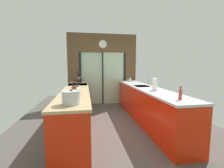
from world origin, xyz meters
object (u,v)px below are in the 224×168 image
Objects in this scene: knife_block at (74,90)px; stand_mixer at (79,78)px; soap_bottle at (180,94)px; mixing_bowl_near at (73,97)px; mixing_bowl_mid at (76,90)px; stock_pot at (71,98)px; oven_range at (78,99)px; kettle at (130,79)px; paper_towel_roll at (155,85)px; mixing_bowl_far at (77,87)px.

stand_mixer is (-0.00, 2.49, 0.06)m from knife_block.
mixing_bowl_near is at bearing 168.83° from soap_bottle.
stock_pot is (0.00, -1.15, 0.06)m from mixing_bowl_mid.
stock_pot and soap_bottle have the same top height.
mixing_bowl_near reaches higher than oven_range.
stand_mixer is at bearing 172.75° from kettle.
mixing_bowl_mid is at bearing 147.38° from soap_bottle.
stand_mixer is at bearing 90.00° from knife_block.
knife_block is at bearing -128.23° from kettle.
stand_mixer is 1.87× the size of soap_bottle.
oven_range is 1.93m from knife_block.
paper_towel_roll is at bearing 28.87° from stock_pot.
stock_pot is at bearing -90.00° from knife_block.
mixing_bowl_near is at bearing 90.00° from stock_pot.
mixing_bowl_far is 1.46m from stand_mixer.
knife_block is (0.00, 0.30, 0.07)m from mixing_bowl_near.
mixing_bowl_mid is (0.00, 0.79, 0.00)m from mixing_bowl_near.
stock_pot is (0.00, -1.70, 0.06)m from mixing_bowl_far.
oven_range is at bearing 125.80° from soap_bottle.
oven_range is at bearing -91.63° from stand_mixer.
mixing_bowl_far is 0.37× the size of stand_mixer.
kettle is 1.94m from paper_towel_roll.
stand_mixer is at bearing 119.54° from soap_bottle.
knife_block is 1.81m from paper_towel_roll.
mixing_bowl_mid is 1.79m from paper_towel_roll.
mixing_bowl_near is 1.89m from paper_towel_roll.
mixing_bowl_near is 0.31m from knife_block.
stock_pot is at bearing -89.58° from oven_range.
paper_towel_roll is (-0.00, 0.97, 0.04)m from soap_bottle.
mixing_bowl_mid is 1.30× the size of mixing_bowl_far.
mixing_bowl_mid is (0.02, -1.35, 0.51)m from oven_range.
knife_block is 1.04× the size of kettle.
mixing_bowl_mid is 1.15m from stock_pot.
mixing_bowl_near is 0.70× the size of soap_bottle.
oven_range is at bearing 90.42° from stock_pot.
knife_block is at bearing -90.00° from stand_mixer.
stock_pot reaches higher than kettle.
paper_towel_roll reaches higher than soap_bottle.
oven_range is at bearing 90.78° from mixing_bowl_mid.
paper_towel_roll reaches higher than oven_range.
mixing_bowl_far is 0.58× the size of knife_block.
paper_towel_roll is at bearing 19.20° from mixing_bowl_near.
mixing_bowl_near is at bearing -90.00° from stand_mixer.
mixing_bowl_mid is at bearing 90.00° from mixing_bowl_near.
stock_pot is at bearing -90.00° from stand_mixer.
mixing_bowl_far is 0.51× the size of paper_towel_roll.
soap_bottle is (-0.00, -2.91, 0.00)m from kettle.
paper_towel_roll is at bearing -90.06° from kettle.
mixing_bowl_far is (0.02, -0.81, 0.50)m from oven_range.
kettle reaches higher than mixing_bowl_far.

